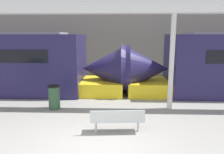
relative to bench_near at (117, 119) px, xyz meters
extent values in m
plane|color=gray|center=(-0.64, -1.27, -0.48)|extent=(60.00, 60.00, 0.00)
cube|color=gray|center=(-0.64, 9.76, 2.02)|extent=(56.00, 0.20, 5.00)
cone|color=#231E4C|center=(1.38, 4.95, 0.84)|extent=(2.51, 2.63, 2.63)
cube|color=yellow|center=(1.62, 4.95, -0.13)|extent=(2.26, 2.46, 0.70)
cone|color=#231E4C|center=(-0.68, 4.95, 0.84)|extent=(2.51, 2.63, 2.63)
cube|color=yellow|center=(-0.92, 4.95, -0.13)|extent=(2.26, 2.46, 0.70)
cube|color=silver|center=(-0.01, 0.08, -0.06)|extent=(1.72, 0.56, 0.04)
cube|color=silver|center=(0.01, -0.12, 0.14)|extent=(1.69, 0.16, 0.36)
cylinder|color=silver|center=(-0.68, 0.03, -0.28)|extent=(0.07, 0.07, 0.40)
cylinder|color=silver|center=(0.67, 0.13, -0.28)|extent=(0.07, 0.07, 0.40)
cylinder|color=#2D5138|center=(-2.68, 2.24, 0.00)|extent=(0.47, 0.47, 0.95)
cylinder|color=black|center=(-2.68, 2.24, 0.50)|extent=(0.49, 0.49, 0.06)
cylinder|color=silver|center=(2.18, 2.40, 1.47)|extent=(0.21, 0.21, 3.90)
cube|color=silver|center=(2.18, 2.40, 3.56)|extent=(28.00, 0.60, 0.28)
camera|label=1|loc=(0.07, -6.49, 2.60)|focal=35.00mm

